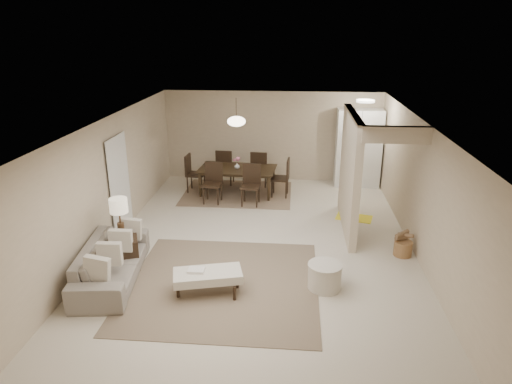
# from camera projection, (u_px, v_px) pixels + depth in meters

# --- Properties ---
(floor) EXTENTS (9.00, 9.00, 0.00)m
(floor) POSITION_uv_depth(u_px,v_px,m) (260.00, 250.00, 8.98)
(floor) COLOR beige
(floor) RESTS_ON ground
(ceiling) EXTENTS (9.00, 9.00, 0.00)m
(ceiling) POSITION_uv_depth(u_px,v_px,m) (260.00, 124.00, 8.13)
(ceiling) COLOR white
(ceiling) RESTS_ON back_wall
(back_wall) EXTENTS (6.00, 0.00, 6.00)m
(back_wall) POSITION_uv_depth(u_px,v_px,m) (272.00, 136.00, 12.77)
(back_wall) COLOR #BCA98E
(back_wall) RESTS_ON floor
(left_wall) EXTENTS (0.00, 9.00, 9.00)m
(left_wall) POSITION_uv_depth(u_px,v_px,m) (105.00, 185.00, 8.80)
(left_wall) COLOR #BCA98E
(left_wall) RESTS_ON floor
(right_wall) EXTENTS (0.00, 9.00, 9.00)m
(right_wall) POSITION_uv_depth(u_px,v_px,m) (423.00, 195.00, 8.31)
(right_wall) COLOR #BCA98E
(right_wall) RESTS_ON floor
(partition) EXTENTS (0.15, 2.50, 2.50)m
(partition) POSITION_uv_depth(u_px,v_px,m) (350.00, 173.00, 9.58)
(partition) COLOR #BCA98E
(partition) RESTS_ON floor
(doorway) EXTENTS (0.04, 0.90, 2.04)m
(doorway) POSITION_uv_depth(u_px,v_px,m) (119.00, 187.00, 9.44)
(doorway) COLOR black
(doorway) RESTS_ON floor
(pantry_cabinet) EXTENTS (1.20, 0.55, 2.10)m
(pantry_cabinet) POSITION_uv_depth(u_px,v_px,m) (358.00, 148.00, 12.32)
(pantry_cabinet) COLOR white
(pantry_cabinet) RESTS_ON floor
(flush_light) EXTENTS (0.44, 0.44, 0.05)m
(flush_light) POSITION_uv_depth(u_px,v_px,m) (366.00, 101.00, 10.96)
(flush_light) COLOR white
(flush_light) RESTS_ON ceiling
(living_rug) EXTENTS (3.20, 3.20, 0.01)m
(living_rug) POSITION_uv_depth(u_px,v_px,m) (223.00, 283.00, 7.78)
(living_rug) COLOR brown
(living_rug) RESTS_ON floor
(sofa) EXTENTS (2.33, 1.15, 0.65)m
(sofa) POSITION_uv_depth(u_px,v_px,m) (111.00, 262.00, 7.82)
(sofa) COLOR gray
(sofa) RESTS_ON floor
(ottoman_bench) EXTENTS (1.19, 0.76, 0.39)m
(ottoman_bench) POSITION_uv_depth(u_px,v_px,m) (208.00, 276.00, 7.41)
(ottoman_bench) COLOR beige
(ottoman_bench) RESTS_ON living_rug
(side_table) EXTENTS (0.68, 0.68, 0.57)m
(side_table) POSITION_uv_depth(u_px,v_px,m) (124.00, 253.00, 8.25)
(side_table) COLOR black
(side_table) RESTS_ON floor
(table_lamp) EXTENTS (0.32, 0.32, 0.76)m
(table_lamp) POSITION_uv_depth(u_px,v_px,m) (119.00, 209.00, 7.96)
(table_lamp) COLOR #4B3420
(table_lamp) RESTS_ON side_table
(round_pouf) EXTENTS (0.57, 0.57, 0.44)m
(round_pouf) POSITION_uv_depth(u_px,v_px,m) (325.00, 276.00, 7.57)
(round_pouf) COLOR beige
(round_pouf) RESTS_ON floor
(wicker_basket) EXTENTS (0.44, 0.44, 0.29)m
(wicker_basket) POSITION_uv_depth(u_px,v_px,m) (403.00, 248.00, 8.71)
(wicker_basket) COLOR brown
(wicker_basket) RESTS_ON floor
(dining_rug) EXTENTS (2.80, 2.10, 0.01)m
(dining_rug) POSITION_uv_depth(u_px,v_px,m) (237.00, 193.00, 12.01)
(dining_rug) COLOR #80674F
(dining_rug) RESTS_ON floor
(dining_table) EXTENTS (2.04, 1.24, 0.69)m
(dining_table) POSITION_uv_depth(u_px,v_px,m) (237.00, 181.00, 11.90)
(dining_table) COLOR black
(dining_table) RESTS_ON dining_rug
(dining_chairs) EXTENTS (2.71, 2.04, 1.00)m
(dining_chairs) POSITION_uv_depth(u_px,v_px,m) (237.00, 176.00, 11.85)
(dining_chairs) COLOR black
(dining_chairs) RESTS_ON dining_rug
(vase) EXTENTS (0.18, 0.18, 0.15)m
(vase) POSITION_uv_depth(u_px,v_px,m) (237.00, 166.00, 11.76)
(vase) COLOR white
(vase) RESTS_ON dining_table
(yellow_mat) EXTENTS (0.90, 0.67, 0.01)m
(yellow_mat) POSITION_uv_depth(u_px,v_px,m) (354.00, 218.00, 10.48)
(yellow_mat) COLOR yellow
(yellow_mat) RESTS_ON floor
(pendant_light) EXTENTS (0.46, 0.46, 0.71)m
(pendant_light) POSITION_uv_depth(u_px,v_px,m) (236.00, 121.00, 11.36)
(pendant_light) COLOR #4B3420
(pendant_light) RESTS_ON ceiling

